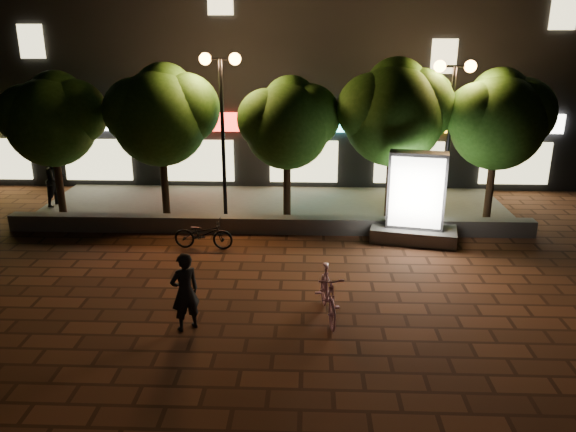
{
  "coord_description": "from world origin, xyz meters",
  "views": [
    {
      "loc": [
        1.21,
        -12.18,
        5.93
      ],
      "look_at": [
        0.68,
        1.5,
        1.37
      ],
      "focal_mm": 35.09,
      "sensor_mm": 36.0,
      "label": 1
    }
  ],
  "objects_px": {
    "scooter_parked": "(203,234)",
    "scooter_pink": "(328,293)",
    "tree_right": "(395,110)",
    "street_lamp_left": "(221,95)",
    "street_lamp_right": "(452,100)",
    "rider": "(185,292)",
    "pedestrian": "(56,180)",
    "tree_far_right": "(499,116)",
    "tree_left": "(162,112)",
    "ad_kiosk": "(415,206)",
    "tree_mid": "(289,120)",
    "tree_far_left": "(53,116)"
  },
  "relations": [
    {
      "from": "street_lamp_right",
      "to": "rider",
      "type": "relative_size",
      "value": 2.95
    },
    {
      "from": "tree_right",
      "to": "tree_far_right",
      "type": "height_order",
      "value": "tree_right"
    },
    {
      "from": "scooter_parked",
      "to": "scooter_pink",
      "type": "bearing_deg",
      "value": -135.35
    },
    {
      "from": "tree_left",
      "to": "ad_kiosk",
      "type": "xyz_separation_m",
      "value": [
        7.75,
        -1.96,
        -2.38
      ]
    },
    {
      "from": "tree_left",
      "to": "ad_kiosk",
      "type": "relative_size",
      "value": 1.84
    },
    {
      "from": "tree_far_left",
      "to": "pedestrian",
      "type": "height_order",
      "value": "tree_far_left"
    },
    {
      "from": "tree_right",
      "to": "scooter_pink",
      "type": "height_order",
      "value": "tree_right"
    },
    {
      "from": "ad_kiosk",
      "to": "rider",
      "type": "xyz_separation_m",
      "value": [
        -5.59,
        -5.39,
        -0.22
      ]
    },
    {
      "from": "ad_kiosk",
      "to": "scooter_parked",
      "type": "distance_m",
      "value": 6.15
    },
    {
      "from": "tree_left",
      "to": "tree_far_right",
      "type": "height_order",
      "value": "tree_left"
    },
    {
      "from": "tree_left",
      "to": "scooter_pink",
      "type": "relative_size",
      "value": 2.63
    },
    {
      "from": "tree_mid",
      "to": "tree_far_right",
      "type": "height_order",
      "value": "tree_far_right"
    },
    {
      "from": "ad_kiosk",
      "to": "scooter_pink",
      "type": "bearing_deg",
      "value": -119.11
    },
    {
      "from": "tree_far_right",
      "to": "street_lamp_left",
      "type": "height_order",
      "value": "street_lamp_left"
    },
    {
      "from": "scooter_parked",
      "to": "tree_far_left",
      "type": "bearing_deg",
      "value": 64.68
    },
    {
      "from": "tree_right",
      "to": "street_lamp_left",
      "type": "distance_m",
      "value": 5.38
    },
    {
      "from": "tree_left",
      "to": "tree_far_right",
      "type": "relative_size",
      "value": 1.03
    },
    {
      "from": "rider",
      "to": "tree_far_left",
      "type": "bearing_deg",
      "value": -88.63
    },
    {
      "from": "pedestrian",
      "to": "ad_kiosk",
      "type": "bearing_deg",
      "value": -87.39
    },
    {
      "from": "street_lamp_right",
      "to": "scooter_pink",
      "type": "relative_size",
      "value": 2.68
    },
    {
      "from": "tree_right",
      "to": "rider",
      "type": "xyz_separation_m",
      "value": [
        -5.15,
        -7.35,
        -2.72
      ]
    },
    {
      "from": "scooter_pink",
      "to": "pedestrian",
      "type": "height_order",
      "value": "pedestrian"
    },
    {
      "from": "tree_left",
      "to": "tree_right",
      "type": "xyz_separation_m",
      "value": [
        7.3,
        0.0,
        0.12
      ]
    },
    {
      "from": "tree_right",
      "to": "pedestrian",
      "type": "distance_m",
      "value": 11.67
    },
    {
      "from": "tree_far_left",
      "to": "tree_right",
      "type": "distance_m",
      "value": 10.81
    },
    {
      "from": "street_lamp_left",
      "to": "scooter_parked",
      "type": "bearing_deg",
      "value": -95.49
    },
    {
      "from": "tree_far_left",
      "to": "pedestrian",
      "type": "relative_size",
      "value": 2.57
    },
    {
      "from": "tree_left",
      "to": "ad_kiosk",
      "type": "height_order",
      "value": "tree_left"
    },
    {
      "from": "tree_mid",
      "to": "tree_right",
      "type": "xyz_separation_m",
      "value": [
        3.31,
        0.0,
        0.35
      ]
    },
    {
      "from": "street_lamp_left",
      "to": "rider",
      "type": "bearing_deg",
      "value": -88.31
    },
    {
      "from": "tree_far_left",
      "to": "tree_left",
      "type": "distance_m",
      "value": 3.51
    },
    {
      "from": "tree_mid",
      "to": "tree_right",
      "type": "bearing_deg",
      "value": 0.0
    },
    {
      "from": "street_lamp_right",
      "to": "ad_kiosk",
      "type": "bearing_deg",
      "value": -125.13
    },
    {
      "from": "tree_far_left",
      "to": "street_lamp_left",
      "type": "xyz_separation_m",
      "value": [
        5.45,
        -0.26,
        0.74
      ]
    },
    {
      "from": "scooter_parked",
      "to": "street_lamp_right",
      "type": "bearing_deg",
      "value": -66.84
    },
    {
      "from": "tree_far_left",
      "to": "tree_left",
      "type": "relative_size",
      "value": 0.95
    },
    {
      "from": "tree_mid",
      "to": "rider",
      "type": "xyz_separation_m",
      "value": [
        -1.84,
        -7.35,
        -2.37
      ]
    },
    {
      "from": "rider",
      "to": "street_lamp_left",
      "type": "bearing_deg",
      "value": -124.52
    },
    {
      "from": "scooter_pink",
      "to": "scooter_parked",
      "type": "bearing_deg",
      "value": 123.85
    },
    {
      "from": "scooter_pink",
      "to": "ad_kiosk",
      "type": "bearing_deg",
      "value": 53.57
    },
    {
      "from": "scooter_pink",
      "to": "pedestrian",
      "type": "bearing_deg",
      "value": 133.19
    },
    {
      "from": "tree_far_right",
      "to": "street_lamp_right",
      "type": "height_order",
      "value": "street_lamp_right"
    },
    {
      "from": "ad_kiosk",
      "to": "pedestrian",
      "type": "distance_m",
      "value": 12.12
    },
    {
      "from": "street_lamp_right",
      "to": "scooter_pink",
      "type": "height_order",
      "value": "street_lamp_right"
    },
    {
      "from": "scooter_pink",
      "to": "pedestrian",
      "type": "relative_size",
      "value": 1.03
    },
    {
      "from": "tree_far_right",
      "to": "scooter_parked",
      "type": "bearing_deg",
      "value": -162.02
    },
    {
      "from": "scooter_parked",
      "to": "pedestrian",
      "type": "relative_size",
      "value": 0.93
    },
    {
      "from": "street_lamp_right",
      "to": "pedestrian",
      "type": "bearing_deg",
      "value": 175.34
    },
    {
      "from": "street_lamp_right",
      "to": "tree_far_right",
      "type": "bearing_deg",
      "value": 9.61
    },
    {
      "from": "street_lamp_right",
      "to": "tree_mid",
      "type": "bearing_deg",
      "value": 176.96
    }
  ]
}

